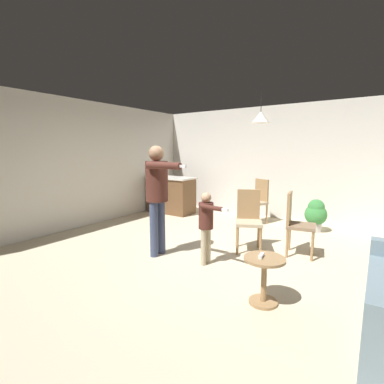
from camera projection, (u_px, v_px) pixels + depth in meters
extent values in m
plane|color=beige|center=(207.00, 256.00, 4.42)|extent=(7.68, 7.68, 0.00)
cube|color=beige|center=(277.00, 163.00, 6.83)|extent=(6.40, 0.10, 2.70)
cube|color=beige|center=(80.00, 164.00, 6.03)|extent=(0.10, 6.40, 2.70)
cylinder|color=#99754C|center=(374.00, 379.00, 2.02)|extent=(0.05, 0.05, 0.06)
cylinder|color=#99754C|center=(376.00, 288.00, 3.34)|extent=(0.05, 0.05, 0.06)
cube|color=brown|center=(171.00, 196.00, 7.49)|extent=(1.20, 0.60, 0.91)
cube|color=beige|center=(171.00, 178.00, 7.42)|extent=(1.26, 0.66, 0.04)
cylinder|color=#99754C|center=(265.00, 259.00, 3.00)|extent=(0.44, 0.44, 0.03)
cylinder|color=#99754C|center=(264.00, 282.00, 3.04)|extent=(0.06, 0.06, 0.49)
cylinder|color=#99754C|center=(263.00, 302.00, 3.07)|extent=(0.31, 0.31, 0.03)
cylinder|color=#384260|center=(161.00, 227.00, 4.53)|extent=(0.13, 0.13, 0.87)
cylinder|color=#384260|center=(154.00, 229.00, 4.37)|extent=(0.13, 0.13, 0.87)
cylinder|color=#4C261E|center=(157.00, 181.00, 4.34)|extent=(0.34, 0.34, 0.62)
sphere|color=#9E7556|center=(156.00, 153.00, 4.28)|extent=(0.24, 0.24, 0.24)
cylinder|color=#4C261E|center=(165.00, 182.00, 4.51)|extent=(0.10, 0.10, 0.58)
cylinder|color=#4C261E|center=(163.00, 166.00, 3.98)|extent=(0.58, 0.12, 0.10)
cube|color=white|center=(182.00, 166.00, 3.81)|extent=(0.13, 0.04, 0.04)
cylinder|color=tan|center=(208.00, 245.00, 4.15)|extent=(0.08, 0.08, 0.53)
cylinder|color=tan|center=(203.00, 247.00, 4.06)|extent=(0.08, 0.08, 0.53)
cylinder|color=#4C261E|center=(206.00, 216.00, 4.04)|extent=(0.21, 0.21, 0.38)
sphere|color=tan|center=(206.00, 198.00, 4.00)|extent=(0.14, 0.14, 0.14)
cylinder|color=#4C261E|center=(211.00, 215.00, 4.13)|extent=(0.06, 0.06, 0.36)
cylinder|color=#4C261E|center=(211.00, 208.00, 3.81)|extent=(0.36, 0.10, 0.06)
cube|color=white|center=(224.00, 210.00, 3.67)|extent=(0.13, 0.05, 0.04)
cylinder|color=#99754C|center=(267.00, 214.00, 6.35)|extent=(0.04, 0.04, 0.45)
cylinder|color=#99754C|center=(255.00, 211.00, 6.65)|extent=(0.04, 0.04, 0.45)
cylinder|color=#99754C|center=(255.00, 216.00, 6.16)|extent=(0.04, 0.04, 0.45)
cylinder|color=#99754C|center=(244.00, 213.00, 6.45)|extent=(0.04, 0.04, 0.45)
cube|color=tan|center=(255.00, 203.00, 6.36)|extent=(0.55, 0.55, 0.05)
cube|color=#99754C|center=(262.00, 190.00, 6.43)|extent=(0.36, 0.18, 0.50)
cylinder|color=#99754C|center=(289.00, 237.00, 4.68)|extent=(0.04, 0.04, 0.45)
cylinder|color=#99754C|center=(287.00, 243.00, 4.36)|extent=(0.04, 0.04, 0.45)
cylinder|color=#99754C|center=(313.00, 240.00, 4.53)|extent=(0.04, 0.04, 0.45)
cylinder|color=#99754C|center=(312.00, 247.00, 4.21)|extent=(0.04, 0.04, 0.45)
cube|color=#7F664C|center=(301.00, 226.00, 4.41)|extent=(0.49, 0.49, 0.05)
cube|color=#99754C|center=(289.00, 208.00, 4.45)|extent=(0.11, 0.38, 0.50)
cylinder|color=#99754C|center=(258.00, 235.00, 4.79)|extent=(0.04, 0.04, 0.45)
cylinder|color=#99754C|center=(237.00, 234.00, 4.84)|extent=(0.04, 0.04, 0.45)
cylinder|color=#99754C|center=(261.00, 242.00, 4.44)|extent=(0.04, 0.04, 0.45)
cylinder|color=#99754C|center=(237.00, 241.00, 4.49)|extent=(0.04, 0.04, 0.45)
cube|color=tan|center=(249.00, 223.00, 4.60)|extent=(0.56, 0.56, 0.05)
cube|color=#99754C|center=(249.00, 204.00, 4.75)|extent=(0.36, 0.21, 0.50)
cylinder|color=#B7B2AD|center=(315.00, 227.00, 5.78)|extent=(0.25, 0.25, 0.20)
sphere|color=#387F3D|center=(316.00, 215.00, 5.75)|extent=(0.43, 0.43, 0.43)
sphere|color=#387F3D|center=(316.00, 207.00, 5.72)|extent=(0.33, 0.33, 0.33)
cube|color=white|center=(261.00, 256.00, 3.00)|extent=(0.05, 0.13, 0.04)
cone|color=silver|center=(261.00, 117.00, 5.17)|extent=(0.32, 0.32, 0.20)
cylinder|color=black|center=(261.00, 102.00, 5.13)|extent=(0.01, 0.01, 0.36)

